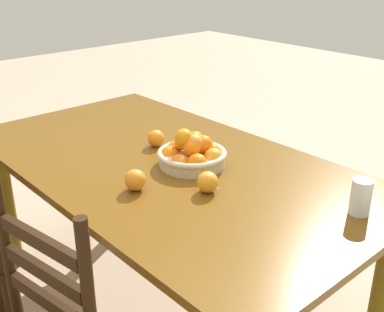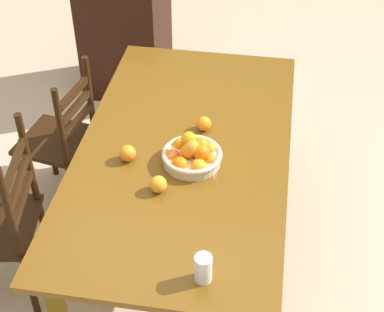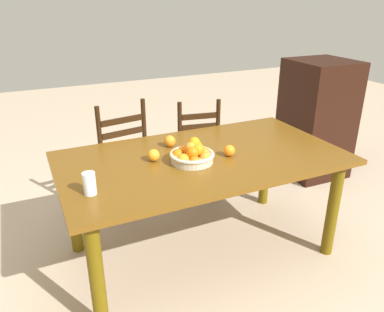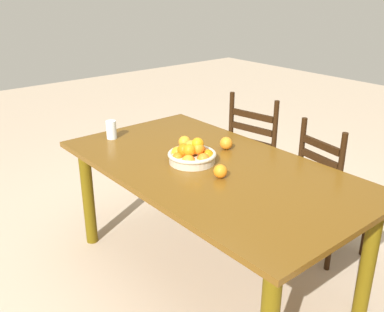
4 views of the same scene
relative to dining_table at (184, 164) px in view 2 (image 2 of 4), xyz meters
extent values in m
plane|color=#C1AA8F|center=(0.00, 0.00, -0.65)|extent=(12.00, 12.00, 0.00)
cube|color=brown|center=(0.00, 0.00, 0.09)|extent=(1.86, 1.02, 0.03)
cylinder|color=#5E4909|center=(0.82, -0.40, -0.29)|extent=(0.08, 0.08, 0.73)
cylinder|color=#5E4909|center=(0.82, 0.40, -0.29)|extent=(0.08, 0.08, 0.73)
cube|color=black|center=(0.32, 0.82, -0.21)|extent=(0.45, 0.45, 0.03)
cylinder|color=black|center=(0.52, 0.95, -0.44)|extent=(0.04, 0.04, 0.43)
cylinder|color=black|center=(0.19, 1.01, -0.44)|extent=(0.04, 0.04, 0.43)
cylinder|color=black|center=(0.46, 0.62, -0.44)|extent=(0.04, 0.04, 0.43)
cylinder|color=black|center=(0.13, 0.68, -0.44)|extent=(0.04, 0.04, 0.43)
cylinder|color=black|center=(0.46, 0.62, 0.05)|extent=(0.04, 0.04, 0.48)
cylinder|color=black|center=(0.13, 0.68, 0.05)|extent=(0.04, 0.04, 0.48)
cube|color=black|center=(0.29, 0.65, -0.02)|extent=(0.30, 0.08, 0.04)
cube|color=black|center=(0.29, 0.65, 0.07)|extent=(0.30, 0.08, 0.04)
cube|color=black|center=(0.29, 0.65, 0.16)|extent=(0.30, 0.08, 0.04)
cylinder|color=black|center=(-0.16, 0.75, -0.44)|extent=(0.04, 0.04, 0.43)
cylinder|color=black|center=(-0.53, 0.68, -0.44)|extent=(0.04, 0.04, 0.43)
cylinder|color=black|center=(-0.16, 0.75, 0.07)|extent=(0.04, 0.04, 0.53)
cylinder|color=black|center=(-0.53, 0.68, 0.07)|extent=(0.04, 0.04, 0.53)
cube|color=black|center=(-0.34, 0.72, -0.02)|extent=(0.34, 0.08, 0.04)
cube|color=black|center=(-0.34, 0.72, 0.09)|extent=(0.34, 0.08, 0.04)
cube|color=black|center=(-0.34, 0.72, 0.19)|extent=(0.34, 0.08, 0.04)
cube|color=black|center=(1.65, 0.73, -0.07)|extent=(0.59, 0.59, 1.17)
cylinder|color=beige|center=(-0.10, -0.06, 0.13)|extent=(0.27, 0.27, 0.05)
torus|color=beige|center=(-0.10, -0.06, 0.16)|extent=(0.29, 0.29, 0.02)
sphere|color=orange|center=(-0.01, -0.05, 0.15)|extent=(0.08, 0.08, 0.08)
sphere|color=orange|center=(-0.04, 0.01, 0.15)|extent=(0.08, 0.08, 0.08)
sphere|color=orange|center=(-0.13, 0.03, 0.15)|extent=(0.07, 0.07, 0.07)
sphere|color=orange|center=(-0.18, -0.01, 0.15)|extent=(0.08, 0.08, 0.08)
sphere|color=orange|center=(-0.18, -0.10, 0.15)|extent=(0.08, 0.08, 0.08)
sphere|color=orange|center=(-0.13, -0.14, 0.15)|extent=(0.07, 0.07, 0.07)
sphere|color=orange|center=(-0.05, -0.13, 0.15)|extent=(0.08, 0.08, 0.08)
sphere|color=orange|center=(-0.08, -0.04, 0.23)|extent=(0.07, 0.07, 0.07)
sphere|color=orange|center=(-0.11, -0.06, 0.20)|extent=(0.08, 0.08, 0.08)
sphere|color=orange|center=(-0.11, -0.05, 0.20)|extent=(0.07, 0.07, 0.07)
sphere|color=orange|center=(-0.11, -0.05, 0.19)|extent=(0.07, 0.07, 0.07)
sphere|color=orange|center=(-0.12, -0.10, 0.19)|extent=(0.08, 0.08, 0.08)
sphere|color=orange|center=(-0.08, -0.09, 0.20)|extent=(0.07, 0.07, 0.07)
sphere|color=orange|center=(-0.06, -0.04, 0.20)|extent=(0.07, 0.07, 0.07)
sphere|color=orange|center=(-0.12, -0.04, 0.19)|extent=(0.07, 0.07, 0.07)
sphere|color=orange|center=(-0.32, 0.06, 0.15)|extent=(0.08, 0.08, 0.08)
sphere|color=orange|center=(0.16, -0.07, 0.14)|extent=(0.08, 0.08, 0.08)
sphere|color=orange|center=(-0.13, 0.25, 0.15)|extent=(0.08, 0.08, 0.08)
cylinder|color=silver|center=(-0.77, -0.21, 0.17)|extent=(0.07, 0.07, 0.12)
camera|label=1|loc=(-1.46, 1.16, 0.93)|focal=45.48mm
camera|label=2|loc=(-2.17, -0.39, 1.91)|focal=54.62mm
camera|label=3|loc=(-1.03, -2.05, 1.09)|focal=35.41mm
camera|label=4|loc=(1.71, -1.56, 1.10)|focal=40.61mm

